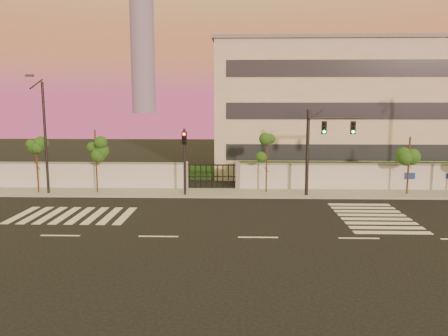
% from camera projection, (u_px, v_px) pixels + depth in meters
% --- Properties ---
extents(ground, '(120.00, 120.00, 0.00)m').
position_uv_depth(ground, '(258.00, 237.00, 21.77)').
color(ground, black).
rests_on(ground, ground).
extents(sidewalk, '(60.00, 3.00, 0.15)m').
position_uv_depth(sidewalk, '(251.00, 193.00, 32.14)').
color(sidewalk, gray).
rests_on(sidewalk, ground).
extents(perimeter_wall, '(60.00, 0.36, 2.20)m').
position_uv_depth(perimeter_wall, '(252.00, 176.00, 33.48)').
color(perimeter_wall, silver).
rests_on(perimeter_wall, ground).
extents(hedge_row, '(41.00, 4.25, 1.80)m').
position_uv_depth(hedge_row, '(264.00, 174.00, 36.19)').
color(hedge_row, '#153510').
rests_on(hedge_row, ground).
extents(institutional_building, '(24.40, 12.40, 12.25)m').
position_uv_depth(institutional_building, '(341.00, 108.00, 42.35)').
color(institutional_building, '#BCB39F').
rests_on(institutional_building, ground).
extents(distant_skyscraper, '(16.00, 16.00, 118.00)m').
position_uv_depth(distant_skyscraper, '(142.00, 20.00, 291.40)').
color(distant_skyscraper, slate).
rests_on(distant_skyscraper, ground).
extents(road_markings, '(57.00, 7.62, 0.02)m').
position_uv_depth(road_markings, '(228.00, 218.00, 25.53)').
color(road_markings, silver).
rests_on(road_markings, ground).
extents(street_tree_b, '(1.38, 1.10, 4.03)m').
position_uv_depth(street_tree_b, '(37.00, 154.00, 31.73)').
color(street_tree_b, '#382314').
rests_on(street_tree_b, ground).
extents(street_tree_c, '(1.37, 1.09, 4.75)m').
position_uv_depth(street_tree_c, '(96.00, 147.00, 31.64)').
color(street_tree_c, '#382314').
rests_on(street_tree_c, ground).
extents(street_tree_d, '(1.39, 1.11, 4.48)m').
position_uv_depth(street_tree_d, '(267.00, 150.00, 31.77)').
color(street_tree_d, '#382314').
rests_on(street_tree_d, ground).
extents(street_tree_e, '(1.54, 1.23, 4.29)m').
position_uv_depth(street_tree_e, '(409.00, 152.00, 31.11)').
color(street_tree_e, '#382314').
rests_on(street_tree_e, ground).
extents(traffic_signal_main, '(3.93, 0.51, 6.21)m').
position_uv_depth(traffic_signal_main, '(319.00, 142.00, 30.60)').
color(traffic_signal_main, black).
rests_on(traffic_signal_main, ground).
extents(traffic_signal_secondary, '(0.38, 0.35, 4.87)m').
position_uv_depth(traffic_signal_secondary, '(185.00, 154.00, 30.88)').
color(traffic_signal_secondary, black).
rests_on(traffic_signal_secondary, ground).
extents(streetlight_west, '(0.51, 2.05, 8.53)m').
position_uv_depth(streetlight_west, '(44.00, 132.00, 31.05)').
color(streetlight_west, black).
rests_on(streetlight_west, ground).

